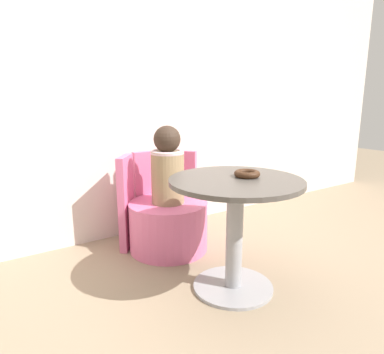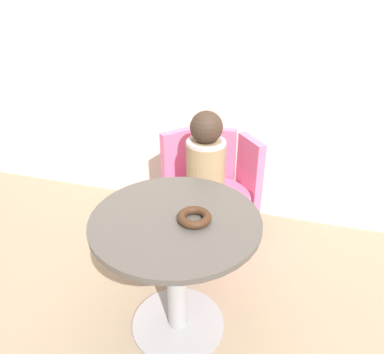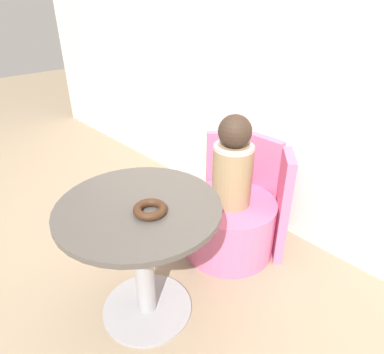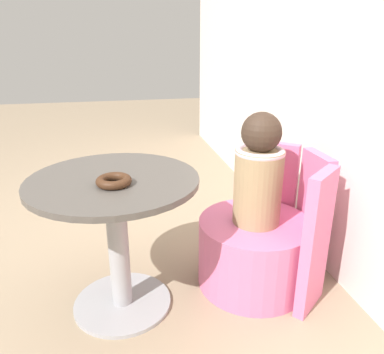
{
  "view_description": "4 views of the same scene",
  "coord_description": "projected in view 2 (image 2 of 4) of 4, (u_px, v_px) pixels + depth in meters",
  "views": [
    {
      "loc": [
        -1.1,
        -1.29,
        1.04
      ],
      "look_at": [
        -0.03,
        0.32,
        0.59
      ],
      "focal_mm": 32.0,
      "sensor_mm": 36.0,
      "label": 1
    },
    {
      "loc": [
        0.47,
        -1.16,
        1.51
      ],
      "look_at": [
        0.01,
        0.4,
        0.62
      ],
      "focal_mm": 35.0,
      "sensor_mm": 36.0,
      "label": 2
    },
    {
      "loc": [
        1.09,
        -0.63,
        1.42
      ],
      "look_at": [
        0.01,
        0.37,
        0.62
      ],
      "focal_mm": 32.0,
      "sensor_mm": 36.0,
      "label": 3
    },
    {
      "loc": [
        1.51,
        0.04,
        1.17
      ],
      "look_at": [
        -0.01,
        0.37,
        0.58
      ],
      "focal_mm": 35.0,
      "sensor_mm": 36.0,
      "label": 4
    }
  ],
  "objects": [
    {
      "name": "donut",
      "position": [
        194.0,
        217.0,
        1.5
      ],
      "size": [
        0.14,
        0.14,
        0.03
      ],
      "color": "#3D2314",
      "rests_on": "round_table"
    },
    {
      "name": "child_figure",
      "position": [
        206.0,
        159.0,
        2.1
      ],
      "size": [
        0.22,
        0.22,
        0.53
      ],
      "color": "#937A56",
      "rests_on": "tub_chair"
    },
    {
      "name": "round_table",
      "position": [
        176.0,
        254.0,
        1.61
      ],
      "size": [
        0.71,
        0.71,
        0.63
      ],
      "color": "#99999E",
      "rests_on": "ground_plane"
    },
    {
      "name": "back_wall",
      "position": [
        225.0,
        32.0,
        2.19
      ],
      "size": [
        6.0,
        0.06,
        2.4
      ],
      "color": "silver",
      "rests_on": "ground_plane"
    },
    {
      "name": "booth_backrest",
      "position": [
        214.0,
        180.0,
        2.41
      ],
      "size": [
        0.64,
        0.24,
        0.66
      ],
      "color": "#DB6693",
      "rests_on": "ground_plane"
    },
    {
      "name": "ground_plane",
      "position": [
        166.0,
        326.0,
        1.82
      ],
      "size": [
        12.0,
        12.0,
        0.0
      ],
      "primitive_type": "plane",
      "color": "gray"
    },
    {
      "name": "tub_chair",
      "position": [
        205.0,
        220.0,
        2.3
      ],
      "size": [
        0.54,
        0.54,
        0.34
      ],
      "color": "#DB6693",
      "rests_on": "ground_plane"
    }
  ]
}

